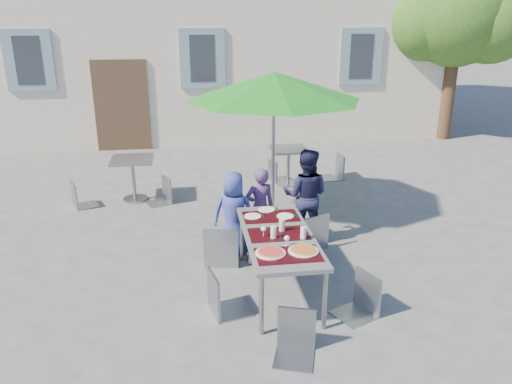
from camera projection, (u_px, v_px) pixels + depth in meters
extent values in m
plane|color=#4C4C4F|center=(237.00, 304.00, 5.84)|extent=(90.00, 90.00, 0.00)
cube|color=beige|center=(195.00, 4.00, 15.38)|extent=(13.00, 8.00, 7.00)
cube|color=#463221|center=(122.00, 106.00, 12.16)|extent=(1.30, 0.06, 2.20)
cube|color=gray|center=(29.00, 60.00, 11.51)|extent=(1.10, 0.06, 1.40)
cube|color=#262B33|center=(28.00, 61.00, 11.50)|extent=(0.60, 0.04, 1.10)
cube|color=gray|center=(202.00, 58.00, 12.06)|extent=(1.10, 0.06, 1.40)
cube|color=#262B33|center=(202.00, 58.00, 12.04)|extent=(0.60, 0.04, 1.10)
cube|color=gray|center=(361.00, 56.00, 12.60)|extent=(1.10, 0.06, 1.40)
cube|color=#262B33|center=(361.00, 57.00, 12.58)|extent=(0.60, 0.04, 1.10)
cylinder|color=#452F1D|center=(449.00, 86.00, 13.24)|extent=(0.36, 0.36, 2.80)
sphere|color=#255216|center=(458.00, 10.00, 12.60)|extent=(2.80, 2.80, 2.80)
sphere|color=#255216|center=(422.00, 23.00, 12.87)|extent=(2.00, 2.00, 2.00)
sphere|color=#255216|center=(492.00, 19.00, 12.39)|extent=(2.20, 2.20, 2.20)
cube|color=#424347|center=(279.00, 236.00, 5.91)|extent=(0.80, 1.85, 0.05)
cylinder|color=gray|center=(262.00, 305.00, 5.18)|extent=(0.05, 0.05, 0.70)
cylinder|color=gray|center=(325.00, 300.00, 5.27)|extent=(0.05, 0.05, 0.70)
cylinder|color=gray|center=(242.00, 236.00, 6.79)|extent=(0.05, 0.05, 0.70)
cylinder|color=gray|center=(291.00, 233.00, 6.89)|extent=(0.05, 0.05, 0.70)
cube|color=black|center=(288.00, 255.00, 5.39)|extent=(0.70, 0.42, 0.01)
cube|color=black|center=(279.00, 234.00, 5.90)|extent=(0.70, 0.42, 0.01)
cube|color=black|center=(271.00, 216.00, 6.41)|extent=(0.70, 0.42, 0.01)
cylinder|color=white|center=(270.00, 253.00, 5.41)|extent=(0.33, 0.33, 0.01)
cylinder|color=tan|center=(270.00, 252.00, 5.40)|extent=(0.29, 0.29, 0.01)
cylinder|color=maroon|center=(270.00, 251.00, 5.40)|extent=(0.26, 0.26, 0.01)
cylinder|color=white|center=(303.00, 251.00, 5.46)|extent=(0.34, 0.34, 0.01)
cylinder|color=tan|center=(303.00, 250.00, 5.45)|extent=(0.30, 0.30, 0.01)
cylinder|color=#8A3309|center=(303.00, 249.00, 5.45)|extent=(0.26, 0.26, 0.01)
cylinder|color=silver|center=(273.00, 232.00, 5.77)|extent=(0.07, 0.07, 0.15)
cylinder|color=silver|center=(282.00, 225.00, 5.96)|extent=(0.07, 0.07, 0.15)
cylinder|color=silver|center=(303.00, 233.00, 5.75)|extent=(0.07, 0.07, 0.15)
cylinder|color=silver|center=(263.00, 237.00, 5.83)|extent=(0.06, 0.06, 0.00)
cylinder|color=silver|center=(263.00, 234.00, 5.82)|extent=(0.01, 0.01, 0.08)
sphere|color=silver|center=(264.00, 229.00, 5.80)|extent=(0.06, 0.06, 0.06)
cylinder|color=silver|center=(287.00, 246.00, 5.59)|extent=(0.06, 0.06, 0.00)
cylinder|color=silver|center=(287.00, 243.00, 5.58)|extent=(0.01, 0.01, 0.08)
sphere|color=silver|center=(287.00, 238.00, 5.56)|extent=(0.06, 0.06, 0.06)
cylinder|color=white|center=(253.00, 216.00, 6.40)|extent=(0.22, 0.22, 0.01)
cube|color=#96989D|center=(263.00, 216.00, 6.42)|extent=(0.02, 0.18, 0.00)
cylinder|color=white|center=(285.00, 216.00, 6.40)|extent=(0.22, 0.22, 0.01)
cube|color=#96989D|center=(296.00, 216.00, 6.42)|extent=(0.02, 0.18, 0.00)
cylinder|color=white|center=(266.00, 210.00, 6.61)|extent=(0.22, 0.22, 0.01)
cube|color=#96989D|center=(277.00, 209.00, 6.63)|extent=(0.02, 0.18, 0.00)
imported|color=#333D8E|center=(234.00, 214.00, 6.90)|extent=(0.66, 0.51, 1.20)
imported|color=#57366E|center=(260.00, 208.00, 7.15)|extent=(0.47, 0.34, 1.18)
imported|color=#1A1B3A|center=(306.00, 196.00, 7.29)|extent=(0.78, 0.61, 1.41)
cube|color=#949B9F|center=(223.00, 227.00, 6.73)|extent=(0.55, 0.55, 0.03)
cube|color=#949B9F|center=(220.00, 214.00, 6.43)|extent=(0.46, 0.13, 0.55)
cylinder|color=#949B9F|center=(239.00, 238.00, 6.99)|extent=(0.02, 0.02, 0.48)
cylinder|color=#949B9F|center=(211.00, 238.00, 7.01)|extent=(0.02, 0.02, 0.48)
cylinder|color=#949B9F|center=(236.00, 251.00, 6.62)|extent=(0.02, 0.02, 0.48)
cylinder|color=#949B9F|center=(206.00, 250.00, 6.64)|extent=(0.02, 0.02, 0.48)
cube|color=gray|center=(261.00, 222.00, 6.87)|extent=(0.52, 0.52, 0.03)
cube|color=gray|center=(265.00, 209.00, 6.57)|extent=(0.47, 0.08, 0.56)
cylinder|color=gray|center=(271.00, 232.00, 7.18)|extent=(0.02, 0.02, 0.49)
cylinder|color=gray|center=(243.00, 235.00, 7.09)|extent=(0.02, 0.02, 0.49)
cylinder|color=gray|center=(279.00, 244.00, 6.82)|extent=(0.02, 0.02, 0.49)
cylinder|color=gray|center=(250.00, 247.00, 6.72)|extent=(0.02, 0.02, 0.49)
cube|color=gray|center=(307.00, 215.00, 7.17)|extent=(0.58, 0.58, 0.03)
cube|color=gray|center=(317.00, 202.00, 6.91)|extent=(0.43, 0.19, 0.53)
cylinder|color=gray|center=(310.00, 224.00, 7.50)|extent=(0.02, 0.02, 0.47)
cylinder|color=gray|center=(288.00, 229.00, 7.32)|extent=(0.02, 0.02, 0.47)
cylinder|color=gray|center=(325.00, 233.00, 7.19)|extent=(0.02, 0.02, 0.47)
cylinder|color=gray|center=(303.00, 238.00, 7.01)|extent=(0.02, 0.02, 0.47)
cube|color=gray|center=(231.00, 275.00, 5.57)|extent=(0.51, 0.51, 0.03)
cube|color=gray|center=(213.00, 258.00, 5.41)|extent=(0.12, 0.42, 0.50)
cylinder|color=gray|center=(252.00, 299.00, 5.54)|extent=(0.02, 0.02, 0.44)
cylinder|color=gray|center=(241.00, 283.00, 5.86)|extent=(0.02, 0.02, 0.44)
cylinder|color=gray|center=(220.00, 305.00, 5.42)|extent=(0.02, 0.02, 0.44)
cylinder|color=gray|center=(211.00, 289.00, 5.74)|extent=(0.02, 0.02, 0.44)
cube|color=gray|center=(356.00, 282.00, 5.48)|extent=(0.53, 0.53, 0.03)
cube|color=gray|center=(370.00, 258.00, 5.49)|extent=(0.18, 0.38, 0.48)
cylinder|color=gray|center=(332.00, 296.00, 5.61)|extent=(0.02, 0.02, 0.42)
cylinder|color=gray|center=(353.00, 311.00, 5.33)|extent=(0.02, 0.02, 0.42)
cylinder|color=gray|center=(356.00, 288.00, 5.78)|extent=(0.02, 0.02, 0.42)
cylinder|color=gray|center=(377.00, 302.00, 5.50)|extent=(0.02, 0.02, 0.42)
cube|color=gray|center=(295.00, 323.00, 4.78)|extent=(0.49, 0.49, 0.03)
cube|color=gray|center=(298.00, 292.00, 4.87)|extent=(0.38, 0.15, 0.46)
cylinder|color=gray|center=(275.00, 350.00, 4.73)|extent=(0.02, 0.02, 0.40)
cylinder|color=gray|center=(310.00, 354.00, 4.67)|extent=(0.02, 0.02, 0.40)
cylinder|color=gray|center=(280.00, 330.00, 5.03)|extent=(0.02, 0.02, 0.40)
cylinder|color=gray|center=(313.00, 333.00, 4.98)|extent=(0.02, 0.02, 0.40)
cylinder|color=#96989D|center=(273.00, 213.00, 8.40)|extent=(0.50, 0.50, 0.10)
cylinder|color=gray|center=(273.00, 152.00, 8.04)|extent=(0.06, 0.06, 2.21)
cone|color=#1B7A1C|center=(274.00, 86.00, 7.69)|extent=(2.77, 2.77, 0.43)
cylinder|color=#96989D|center=(135.00, 199.00, 9.12)|extent=(0.44, 0.44, 0.04)
cylinder|color=gray|center=(134.00, 181.00, 9.00)|extent=(0.06, 0.06, 0.74)
cube|color=gray|center=(132.00, 160.00, 8.87)|extent=(0.74, 0.74, 0.04)
cube|color=gray|center=(84.00, 184.00, 8.71)|extent=(0.50, 0.50, 0.03)
cube|color=gray|center=(71.00, 173.00, 8.55)|extent=(0.17, 0.37, 0.46)
cylinder|color=gray|center=(97.00, 196.00, 8.73)|extent=(0.02, 0.02, 0.40)
cylinder|color=gray|center=(92.00, 191.00, 9.00)|extent=(0.02, 0.02, 0.40)
cylinder|color=gray|center=(78.00, 199.00, 8.57)|extent=(0.02, 0.02, 0.40)
cylinder|color=gray|center=(74.00, 194.00, 8.84)|extent=(0.02, 0.02, 0.40)
cube|color=gray|center=(156.00, 181.00, 8.83)|extent=(0.51, 0.51, 0.03)
cube|color=gray|center=(165.00, 167.00, 8.84)|extent=(0.18, 0.37, 0.46)
cylinder|color=gray|center=(145.00, 192.00, 8.95)|extent=(0.02, 0.02, 0.41)
cylinder|color=gray|center=(152.00, 197.00, 8.68)|extent=(0.02, 0.02, 0.41)
cylinder|color=gray|center=(163.00, 188.00, 9.11)|extent=(0.02, 0.02, 0.41)
cylinder|color=gray|center=(169.00, 194.00, 8.84)|extent=(0.02, 0.02, 0.41)
cylinder|color=#96989D|center=(288.00, 184.00, 9.94)|extent=(0.44, 0.44, 0.04)
cylinder|color=gray|center=(288.00, 168.00, 9.83)|extent=(0.06, 0.06, 0.70)
cube|color=gray|center=(289.00, 149.00, 9.71)|extent=(0.70, 0.70, 0.04)
cube|color=gray|center=(280.00, 161.00, 10.08)|extent=(0.46, 0.46, 0.03)
cube|color=gray|center=(273.00, 152.00, 9.94)|extent=(0.13, 0.36, 0.44)
cylinder|color=gray|center=(291.00, 172.00, 10.08)|extent=(0.02, 0.02, 0.39)
cylinder|color=gray|center=(283.00, 168.00, 10.35)|extent=(0.02, 0.02, 0.39)
cylinder|color=gray|center=(277.00, 174.00, 9.95)|extent=(0.02, 0.02, 0.39)
cylinder|color=gray|center=(270.00, 170.00, 10.22)|extent=(0.02, 0.02, 0.39)
cube|color=gray|center=(331.00, 157.00, 10.18)|extent=(0.45, 0.45, 0.03)
cube|color=gray|center=(341.00, 145.00, 10.14)|extent=(0.06, 0.42, 0.50)
cylinder|color=gray|center=(320.00, 166.00, 10.39)|extent=(0.02, 0.02, 0.44)
cylinder|color=gray|center=(326.00, 171.00, 10.06)|extent=(0.02, 0.02, 0.44)
cylinder|color=gray|center=(336.00, 165.00, 10.46)|extent=(0.02, 0.02, 0.44)
cylinder|color=gray|center=(342.00, 170.00, 10.13)|extent=(0.02, 0.02, 0.44)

